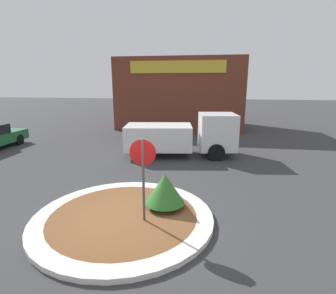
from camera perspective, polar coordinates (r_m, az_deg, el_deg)
ground_plane at (r=7.78m, az=-9.62°, el=-15.21°), size 120.00×120.00×0.00m
traffic_island at (r=7.75m, az=-9.64°, el=-14.77°), size 5.03×5.03×0.14m
stop_sign at (r=6.78m, az=-5.45°, el=-4.28°), size 0.69×0.07×2.39m
island_shrub at (r=7.79m, az=-0.68°, el=-9.03°), size 1.16×1.16×1.04m
utility_truck at (r=13.77m, az=3.41°, el=2.61°), size 5.90×2.79×2.22m
storefront_building at (r=23.36m, az=2.87°, el=11.54°), size 10.28×6.07×5.76m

